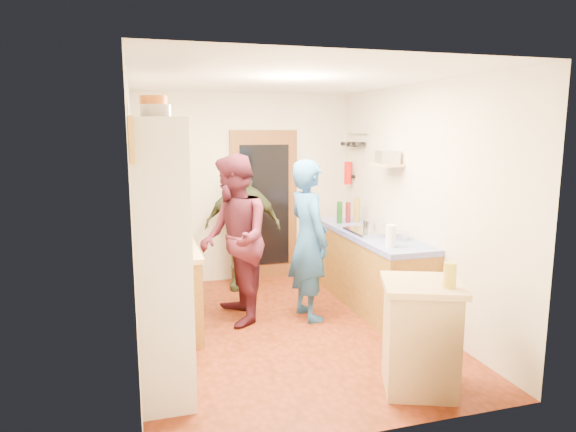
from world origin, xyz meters
name	(u,v)px	position (x,y,z in m)	size (l,w,h in m)	color
floor	(286,330)	(0.00, 0.00, -0.01)	(3.00, 4.00, 0.02)	maroon
ceiling	(286,78)	(0.00, 0.00, 2.61)	(3.00, 4.00, 0.02)	silver
wall_back	(246,188)	(0.00, 2.01, 1.30)	(3.00, 0.02, 2.60)	beige
wall_front	(371,255)	(0.00, -2.01, 1.30)	(3.00, 0.02, 2.60)	beige
wall_left	(133,216)	(-1.51, 0.00, 1.30)	(0.02, 4.00, 2.60)	beige
wall_right	(416,203)	(1.51, 0.00, 1.30)	(0.02, 4.00, 2.60)	beige
door_frame	(264,205)	(0.25, 1.97, 1.05)	(0.95, 0.06, 2.10)	brown
door_glass	(265,206)	(0.25, 1.94, 1.05)	(0.70, 0.02, 1.70)	black
hutch_body	(161,255)	(-1.30, -0.80, 1.10)	(0.40, 1.20, 2.20)	white
hutch_top_shelf	(155,121)	(-1.30, -0.80, 2.18)	(0.40, 1.14, 0.04)	white
plate_stack	(156,111)	(-1.30, -1.06, 2.25)	(0.22, 0.22, 0.09)	white
orange_pot_a	(154,107)	(-1.30, -0.71, 2.29)	(0.22, 0.22, 0.18)	orange
orange_pot_b	(153,110)	(-1.30, -0.42, 2.27)	(0.17, 0.17, 0.15)	orange
left_counter_base	(167,288)	(-1.20, 0.45, 0.42)	(0.60, 1.40, 0.85)	#A06F28
left_counter_top	(166,247)	(-1.20, 0.45, 0.88)	(0.64, 1.44, 0.05)	tan
toaster	(174,247)	(-1.15, -0.06, 0.99)	(0.25, 0.17, 0.19)	white
kettle	(161,240)	(-1.25, 0.31, 0.99)	(0.16, 0.16, 0.19)	white
orange_bowl	(172,237)	(-1.12, 0.66, 0.94)	(0.20, 0.20, 0.09)	orange
chopping_board	(165,235)	(-1.18, 0.93, 0.91)	(0.30, 0.22, 0.03)	tan
right_counter_base	(369,270)	(1.20, 0.50, 0.42)	(0.60, 2.20, 0.84)	#A06F28
right_counter_top	(370,234)	(1.20, 0.50, 0.87)	(0.62, 2.22, 0.06)	#040CAC
hob	(374,231)	(1.20, 0.41, 0.92)	(0.55, 0.58, 0.04)	silver
pot_on_hob	(371,225)	(1.15, 0.38, 1.00)	(0.19, 0.19, 0.12)	silver
bottle_a	(340,212)	(1.05, 1.11, 1.04)	(0.07, 0.07, 0.29)	#143F14
bottle_b	(348,212)	(1.18, 1.14, 1.03)	(0.07, 0.07, 0.27)	#591419
bottle_c	(357,210)	(1.31, 1.15, 1.06)	(0.08, 0.08, 0.33)	olive
paper_towel	(391,236)	(1.05, -0.30, 1.02)	(0.11, 0.11, 0.23)	white
mixing_bowl	(398,236)	(1.30, 0.01, 0.94)	(0.23, 0.23, 0.09)	silver
island_base	(420,339)	(0.69, -1.53, 0.43)	(0.55, 0.55, 0.86)	tan
island_top	(423,285)	(0.69, -1.53, 0.89)	(0.62, 0.62, 0.05)	tan
cutting_board	(415,282)	(0.67, -1.46, 0.90)	(0.35, 0.28, 0.02)	white
oil_jar	(450,275)	(0.82, -1.71, 1.01)	(0.10, 0.10, 0.20)	#AD9E2D
pan_rail	(357,134)	(1.46, 1.52, 2.05)	(0.02, 0.02, 0.65)	silver
pan_hang_a	(358,144)	(1.40, 1.35, 1.92)	(0.18, 0.18, 0.05)	black
pan_hang_b	(352,145)	(1.40, 1.55, 1.90)	(0.16, 0.16, 0.05)	black
pan_hang_c	(347,144)	(1.40, 1.75, 1.91)	(0.17, 0.17, 0.05)	black
wall_shelf	(387,165)	(1.37, 0.45, 1.70)	(0.26, 0.42, 0.03)	tan
radio	(387,157)	(1.37, 0.45, 1.79)	(0.22, 0.30, 0.15)	silver
ext_bracket	(352,176)	(1.47, 1.70, 1.45)	(0.06, 0.10, 0.04)	black
fire_extinguisher	(348,173)	(1.41, 1.70, 1.50)	(0.11, 0.11, 0.32)	red
picture_frame	(131,140)	(-1.48, -1.55, 2.05)	(0.03, 0.25, 0.30)	gold
person_hob	(312,240)	(0.38, 0.26, 0.90)	(0.65, 0.43, 1.79)	#21508E
person_left	(236,239)	(-0.45, 0.42, 0.93)	(0.90, 0.70, 1.86)	#411420
person_back	(244,226)	(-0.13, 1.55, 0.85)	(0.99, 0.41, 1.70)	#343B23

